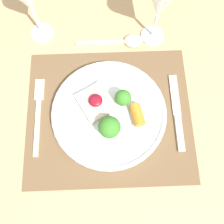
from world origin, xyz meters
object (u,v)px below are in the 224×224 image
object	(u,v)px
fork	(40,110)
spoon	(127,41)
wine_glass_near	(161,3)
knife	(179,117)
dinner_plate	(112,113)

from	to	relation	value
fork	spoon	size ratio (longest dim) A/B	1.09
wine_glass_near	fork	bearing A→B (deg)	-145.19
knife	spoon	xyz separation A→B (m)	(-0.12, 0.23, 0.00)
fork	dinner_plate	bearing A→B (deg)	-6.82
fork	wine_glass_near	size ratio (longest dim) A/B	1.11
spoon	wine_glass_near	distance (m)	0.15
knife	dinner_plate	bearing A→B (deg)	174.82
dinner_plate	wine_glass_near	size ratio (longest dim) A/B	1.57
dinner_plate	fork	world-z (taller)	dinner_plate
fork	wine_glass_near	xyz separation A→B (m)	(0.31, 0.22, 0.12)
dinner_plate	fork	xyz separation A→B (m)	(-0.18, 0.02, -0.01)
knife	wine_glass_near	xyz separation A→B (m)	(-0.04, 0.25, 0.12)
fork	knife	bearing A→B (deg)	-6.20
knife	fork	bearing A→B (deg)	174.14
dinner_plate	fork	distance (m)	0.18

